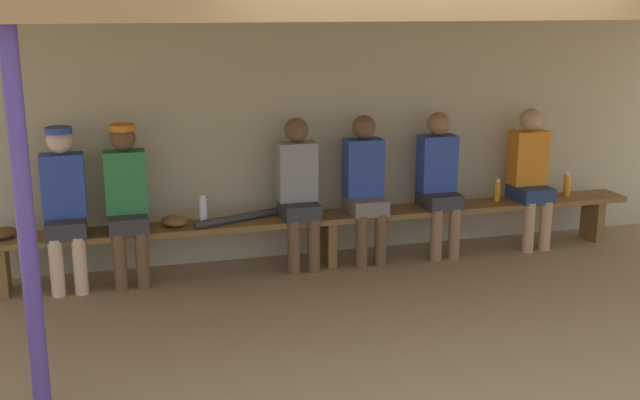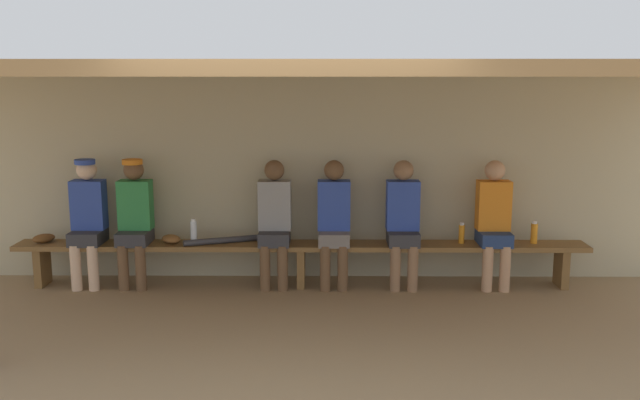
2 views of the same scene
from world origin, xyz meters
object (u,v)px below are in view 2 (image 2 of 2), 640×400
at_px(player_near_post, 494,219).
at_px(player_in_white, 134,216).
at_px(player_shirtless_tan, 275,218).
at_px(baseball_glove_worn, 44,238).
at_px(player_leftmost, 334,218).
at_px(water_bottle_clear, 534,233).
at_px(baseball_bat, 224,240).
at_px(player_with_sunglasses, 88,216).
at_px(bench, 301,250).
at_px(water_bottle_blue, 194,232).
at_px(player_in_red, 403,218).
at_px(water_bottle_green, 462,234).
at_px(baseball_glove_dark_brown, 171,239).

bearing_deg(player_near_post, player_in_white, 179.99).
height_order(player_shirtless_tan, baseball_glove_worn, player_shirtless_tan).
height_order(player_in_white, baseball_glove_worn, player_in_white).
distance_m(player_leftmost, water_bottle_clear, 2.11).
height_order(player_leftmost, baseball_bat, player_leftmost).
height_order(player_with_sunglasses, player_in_white, same).
height_order(bench, water_bottle_blue, water_bottle_blue).
xyz_separation_m(bench, water_bottle_blue, (-1.12, -0.04, 0.20)).
xyz_separation_m(player_in_red, player_in_white, (-2.81, 0.00, 0.02)).
xyz_separation_m(player_in_white, water_bottle_green, (3.43, 0.02, -0.18)).
height_order(player_leftmost, water_bottle_clear, player_leftmost).
bearing_deg(player_in_white, water_bottle_clear, 0.37).
bearing_deg(water_bottle_blue, player_near_post, 0.70).
bearing_deg(bench, baseball_glove_dark_brown, -179.99).
xyz_separation_m(bench, player_near_post, (2.02, 0.00, 0.34)).
relative_size(water_bottle_blue, baseball_glove_dark_brown, 1.12).
bearing_deg(bench, player_in_white, 179.88).
bearing_deg(player_shirtless_tan, water_bottle_green, 0.74).
xyz_separation_m(player_in_red, water_bottle_green, (0.62, 0.03, -0.17)).
height_order(player_in_white, player_leftmost, player_in_white).
height_order(player_near_post, player_leftmost, same).
height_order(player_in_red, player_leftmost, same).
distance_m(player_near_post, water_bottle_clear, 0.46).
height_order(player_in_white, player_near_post, player_in_white).
distance_m(player_in_red, baseball_bat, 1.89).
relative_size(water_bottle_clear, baseball_glove_worn, 0.98).
height_order(water_bottle_clear, baseball_glove_dark_brown, water_bottle_clear).
relative_size(player_near_post, water_bottle_clear, 5.69).
distance_m(player_shirtless_tan, player_leftmost, 0.62).
bearing_deg(player_with_sunglasses, baseball_glove_worn, 177.75).
height_order(player_in_white, water_bottle_blue, player_in_white).
relative_size(player_near_post, player_leftmost, 1.00).
xyz_separation_m(bench, player_leftmost, (0.35, 0.00, 0.34)).
height_order(player_leftmost, baseball_glove_worn, player_leftmost).
bearing_deg(baseball_bat, player_with_sunglasses, 160.03).
bearing_deg(player_leftmost, player_in_red, 0.00).
distance_m(player_in_red, water_bottle_green, 0.64).
xyz_separation_m(player_in_red, player_leftmost, (-0.72, 0.00, 0.00)).
distance_m(player_near_post, baseball_glove_dark_brown, 3.39).
xyz_separation_m(water_bottle_blue, water_bottle_green, (2.81, 0.06, -0.02)).
height_order(player_in_red, player_with_sunglasses, player_with_sunglasses).
distance_m(player_leftmost, baseball_glove_worn, 3.08).
xyz_separation_m(player_shirtless_tan, water_bottle_blue, (-0.84, -0.04, -0.14)).
height_order(bench, player_in_white, player_in_white).
distance_m(player_leftmost, baseball_bat, 1.18).
height_order(player_in_red, baseball_glove_worn, player_in_red).
bearing_deg(player_shirtless_tan, bench, -0.64).
relative_size(bench, water_bottle_clear, 25.59).
xyz_separation_m(player_in_white, player_leftmost, (2.09, -0.00, -0.02)).
xyz_separation_m(player_shirtless_tan, baseball_glove_dark_brown, (-1.09, -0.00, -0.22)).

